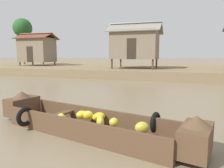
{
  "coord_description": "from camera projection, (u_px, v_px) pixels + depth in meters",
  "views": [
    {
      "loc": [
        2.46,
        1.01,
        1.98
      ],
      "look_at": [
        0.21,
        7.98,
        0.97
      ],
      "focal_mm": 33.47,
      "sensor_mm": 36.0,
      "label": 1
    }
  ],
  "objects": [
    {
      "name": "palm_tree_near",
      "position": [
        23.0,
        28.0,
        28.05
      ],
      "size": [
        2.5,
        2.5,
        6.13
      ],
      "color": "brown",
      "rests_on": "riverbank_strip"
    },
    {
      "name": "riverbank_strip",
      "position": [
        158.0,
        69.0,
        25.34
      ],
      "size": [
        160.0,
        20.0,
        0.76
      ],
      "primitive_type": "cube",
      "color": "#7F6B4C",
      "rests_on": "ground"
    },
    {
      "name": "stilt_house_left",
      "position": [
        37.0,
        49.0,
        25.2
      ],
      "size": [
        4.4,
        3.2,
        3.86
      ],
      "color": "#4C3826",
      "rests_on": "riverbank_strip"
    },
    {
      "name": "stilt_house_mid_left",
      "position": [
        135.0,
        44.0,
        19.57
      ],
      "size": [
        4.79,
        3.9,
        4.24
      ],
      "color": "#4C3826",
      "rests_on": "riverbank_strip"
    },
    {
      "name": "ground_plane",
      "position": [
        121.0,
        99.0,
        9.5
      ],
      "size": [
        300.0,
        300.0,
        0.0
      ],
      "primitive_type": "plane",
      "color": "#7A6B51"
    },
    {
      "name": "banana_boat",
      "position": [
        88.0,
        122.0,
        5.32
      ],
      "size": [
        5.81,
        2.27,
        0.85
      ],
      "color": "brown",
      "rests_on": "ground"
    }
  ]
}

